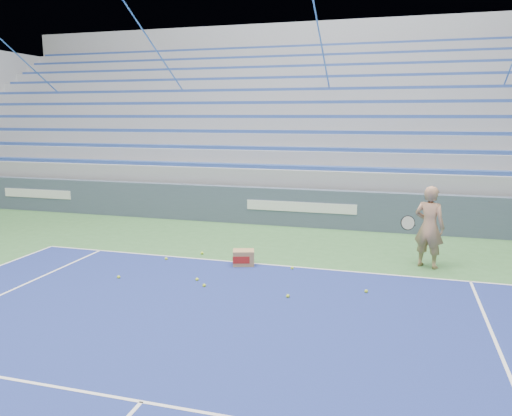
{
  "coord_description": "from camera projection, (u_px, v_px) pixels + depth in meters",
  "views": [
    {
      "loc": [
        2.66,
        1.83,
        3.2
      ],
      "look_at": [
        -0.37,
        12.38,
        1.15
      ],
      "focal_mm": 35.0,
      "sensor_mm": 36.0,
      "label": 1
    }
  ],
  "objects": [
    {
      "name": "ball_box",
      "position": [
        244.0,
        258.0,
        10.75
      ],
      "size": [
        0.53,
        0.46,
        0.34
      ],
      "color": "#A37C4E",
      "rests_on": "ground"
    },
    {
      "name": "tennis_ball_4",
      "position": [
        366.0,
        291.0,
        9.1
      ],
      "size": [
        0.07,
        0.07,
        0.07
      ],
      "primitive_type": "sphere",
      "color": "#C6E92F",
      "rests_on": "ground"
    },
    {
      "name": "tennis_ball_2",
      "position": [
        166.0,
        259.0,
        11.16
      ],
      "size": [
        0.07,
        0.07,
        0.07
      ],
      "primitive_type": "sphere",
      "color": "#C6E92F",
      "rests_on": "ground"
    },
    {
      "name": "tennis_ball_3",
      "position": [
        288.0,
        296.0,
        8.85
      ],
      "size": [
        0.07,
        0.07,
        0.07
      ],
      "primitive_type": "sphere",
      "color": "#C6E92F",
      "rests_on": "ground"
    },
    {
      "name": "tennis_ball_6",
      "position": [
        119.0,
        277.0,
        9.89
      ],
      "size": [
        0.07,
        0.07,
        0.07
      ],
      "primitive_type": "sphere",
      "color": "#C6E92F",
      "rests_on": "ground"
    },
    {
      "name": "tennis_ball_5",
      "position": [
        292.0,
        268.0,
        10.48
      ],
      "size": [
        0.07,
        0.07,
        0.07
      ],
      "primitive_type": "sphere",
      "color": "#C6E92F",
      "rests_on": "ground"
    },
    {
      "name": "tennis_ball_1",
      "position": [
        202.0,
        253.0,
        11.62
      ],
      "size": [
        0.07,
        0.07,
        0.07
      ],
      "primitive_type": "sphere",
      "color": "#C6E92F",
      "rests_on": "ground"
    },
    {
      "name": "bleachers",
      "position": [
        330.0,
        137.0,
        19.56
      ],
      "size": [
        31.0,
        9.15,
        7.3
      ],
      "color": "#96989E",
      "rests_on": "ground"
    },
    {
      "name": "tennis_player",
      "position": [
        429.0,
        227.0,
        10.51
      ],
      "size": [
        0.98,
        0.94,
        1.76
      ],
      "color": "tan",
      "rests_on": "ground"
    },
    {
      "name": "sponsor_barrier",
      "position": [
        302.0,
        208.0,
        14.49
      ],
      "size": [
        30.0,
        0.32,
        1.1
      ],
      "color": "#3F4C60",
      "rests_on": "ground"
    },
    {
      "name": "tennis_ball_0",
      "position": [
        204.0,
        285.0,
        9.41
      ],
      "size": [
        0.07,
        0.07,
        0.07
      ],
      "primitive_type": "sphere",
      "color": "#C6E92F",
      "rests_on": "ground"
    },
    {
      "name": "tennis_ball_7",
      "position": [
        197.0,
        279.0,
        9.75
      ],
      "size": [
        0.07,
        0.07,
        0.07
      ],
      "primitive_type": "sphere",
      "color": "#C6E92F",
      "rests_on": "ground"
    }
  ]
}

